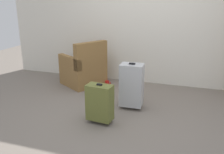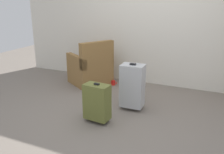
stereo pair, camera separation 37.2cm
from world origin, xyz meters
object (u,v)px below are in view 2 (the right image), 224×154
object	(u,v)px
armchair	(91,69)
mug	(113,83)
suitcase_silver	(132,86)
suitcase_olive	(97,102)

from	to	relation	value
armchair	mug	distance (m)	0.54
mug	suitcase_silver	xyz separation A→B (m)	(0.72, -0.90, 0.34)
armchair	suitcase_olive	size ratio (longest dim) A/B	1.67
mug	suitcase_silver	size ratio (longest dim) A/B	0.16
armchair	mug	bearing A→B (deg)	12.75
suitcase_olive	suitcase_silver	xyz separation A→B (m)	(0.30, 0.62, 0.08)
armchair	suitcase_olive	xyz separation A→B (m)	(0.87, -1.41, -0.01)
mug	suitcase_silver	bearing A→B (deg)	-51.27
suitcase_olive	suitcase_silver	bearing A→B (deg)	64.02
armchair	suitcase_silver	distance (m)	1.42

